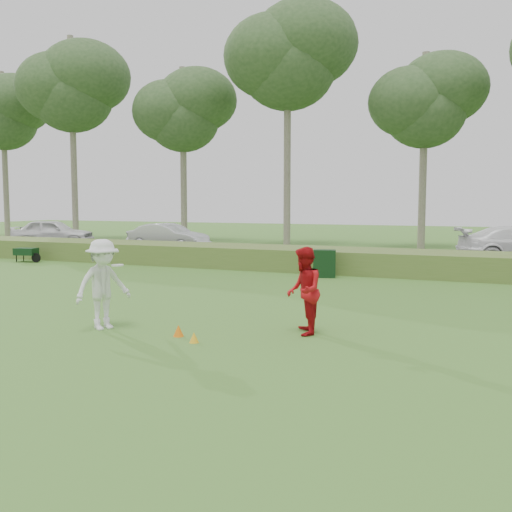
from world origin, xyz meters
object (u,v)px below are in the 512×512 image
at_px(player_white, 103,284).
at_px(cone_yellow, 194,337).
at_px(car_left, 53,233).
at_px(car_mid, 168,237).
at_px(player_red, 304,291).
at_px(cone_orange, 178,331).
at_px(utility_cabinet, 324,264).

height_order(player_white, cone_yellow, player_white).
distance_m(car_left, car_mid, 8.72).
bearing_deg(player_red, car_mid, -161.32).
distance_m(player_white, cone_orange, 2.09).
relative_size(player_white, cone_yellow, 9.38).
distance_m(player_white, utility_cabinet, 10.60).
height_order(utility_cabinet, car_left, car_left).
bearing_deg(cone_yellow, player_red, 41.04).
relative_size(player_white, player_red, 1.07).
relative_size(cone_yellow, utility_cabinet, 0.21).
xyz_separation_m(player_red, car_mid, (-13.44, 16.26, -0.10)).
relative_size(player_red, utility_cabinet, 1.80).
bearing_deg(utility_cabinet, cone_yellow, -103.23).
height_order(player_red, utility_cabinet, player_red).
relative_size(player_red, cone_orange, 7.61).
bearing_deg(cone_yellow, utility_cabinet, 92.28).
xyz_separation_m(player_red, cone_orange, (-2.36, -1.22, -0.81)).
distance_m(cone_orange, utility_cabinet, 10.37).
distance_m(cone_orange, cone_yellow, 0.66).
bearing_deg(car_mid, cone_orange, -145.04).
bearing_deg(car_left, cone_orange, -155.21).
relative_size(player_white, car_left, 0.40).
relative_size(player_red, car_left, 0.38).
bearing_deg(player_white, player_red, -49.18).
bearing_deg(player_red, utility_cabinet, 172.74).
relative_size(player_white, utility_cabinet, 1.93).
bearing_deg(cone_yellow, player_white, 172.89).
height_order(player_white, car_mid, player_white).
height_order(cone_yellow, car_left, car_left).
xyz_separation_m(cone_yellow, utility_cabinet, (-0.43, 10.70, 0.41)).
xyz_separation_m(utility_cabinet, car_mid, (-11.22, 7.12, 0.32)).
bearing_deg(car_left, player_red, -150.07).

